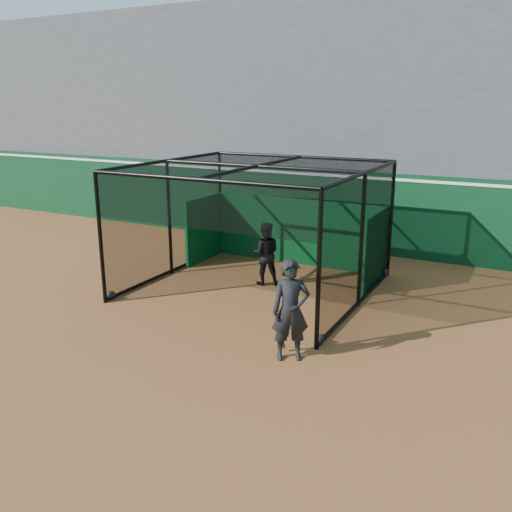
% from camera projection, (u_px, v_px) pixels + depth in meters
% --- Properties ---
extents(ground, '(120.00, 120.00, 0.00)m').
position_uv_depth(ground, '(163.00, 343.00, 10.60)').
color(ground, brown).
rests_on(ground, ground).
extents(outfield_wall, '(50.00, 0.50, 2.50)m').
position_uv_depth(outfield_wall, '(323.00, 207.00, 17.48)').
color(outfield_wall, '#093519').
rests_on(outfield_wall, ground).
extents(grandstand, '(50.00, 7.85, 8.95)m').
position_uv_depth(grandstand, '(363.00, 104.00, 19.82)').
color(grandstand, '#4C4C4F').
rests_on(grandstand, ground).
extents(batting_cage, '(5.41, 5.30, 3.07)m').
position_uv_depth(batting_cage, '(257.00, 229.00, 13.35)').
color(batting_cage, black).
rests_on(batting_cage, ground).
extents(batter, '(0.99, 0.92, 1.62)m').
position_uv_depth(batter, '(265.00, 254.00, 13.85)').
color(batter, black).
rests_on(batter, ground).
extents(on_deck_player, '(0.82, 0.75, 1.88)m').
position_uv_depth(on_deck_player, '(291.00, 311.00, 9.71)').
color(on_deck_player, black).
rests_on(on_deck_player, ground).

